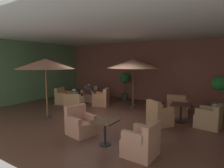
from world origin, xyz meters
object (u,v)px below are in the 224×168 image
at_px(armchair_front_left_south, 90,95).
at_px(potted_tree_mid_left, 125,81).
at_px(armchair_front_left_east, 102,99).
at_px(patron_blue_shirt, 74,96).
at_px(patio_umbrella_center_beige, 45,64).
at_px(potted_tree_left_corner, 218,90).
at_px(open_laptop, 80,91).
at_px(armchair_front_right_east, 80,124).
at_px(armchair_front_left_north, 74,104).
at_px(cafe_table_front_right, 105,126).
at_px(patio_umbrella_tall_red, 133,64).
at_px(armchair_front_right_north, 142,143).
at_px(armchair_mid_center_north, 159,116).
at_px(cafe_table_mid_center, 181,108).
at_px(armchair_mid_center_south, 177,108).
at_px(iced_drink_cup, 81,91).
at_px(patron_by_window, 89,89).
at_px(cafe_table_front_left, 82,95).
at_px(armchair_front_left_west, 64,98).
at_px(armchair_mid_center_east, 209,118).

relative_size(armchair_front_left_south, potted_tree_mid_left, 0.59).
xyz_separation_m(armchair_front_left_east, patron_blue_shirt, (-0.64, -1.35, 0.33)).
height_order(patio_umbrella_center_beige, potted_tree_left_corner, patio_umbrella_center_beige).
bearing_deg(patio_umbrella_center_beige, open_laptop, 101.22).
relative_size(armchair_front_right_east, open_laptop, 2.48).
bearing_deg(potted_tree_mid_left, armchair_front_left_north, -106.45).
distance_m(cafe_table_front_right, armchair_front_right_east, 1.15).
relative_size(armchair_front_left_north, patio_umbrella_tall_red, 0.38).
xyz_separation_m(armchair_front_right_north, armchair_mid_center_north, (-0.41, 2.44, 0.02)).
distance_m(cafe_table_mid_center, potted_tree_left_corner, 2.48).
bearing_deg(armchair_front_left_north, armchair_front_left_east, 65.63).
distance_m(armchair_front_right_north, armchair_mid_center_south, 4.18).
relative_size(cafe_table_mid_center, armchair_mid_center_north, 0.79).
distance_m(cafe_table_mid_center, potted_tree_mid_left, 4.55).
height_order(armchair_front_left_east, iced_drink_cup, armchair_front_left_east).
relative_size(armchair_mid_center_north, iced_drink_cup, 9.08).
bearing_deg(patron_by_window, potted_tree_mid_left, 37.15).
bearing_deg(cafe_table_front_left, open_laptop, -90.89).
xyz_separation_m(potted_tree_left_corner, iced_drink_cup, (-6.15, -2.08, -0.29)).
height_order(armchair_front_right_east, armchair_mid_center_north, armchair_mid_center_north).
distance_m(cafe_table_front_left, patron_blue_shirt, 1.05).
bearing_deg(armchair_front_left_north, armchair_mid_center_south, 21.58).
xyz_separation_m(cafe_table_mid_center, armchair_mid_center_north, (-0.57, -0.82, -0.20)).
height_order(armchair_front_left_north, iced_drink_cup, iced_drink_cup).
distance_m(armchair_front_right_north, potted_tree_mid_left, 6.82).
bearing_deg(armchair_front_left_west, armchair_front_left_east, 18.71).
bearing_deg(armchair_front_right_east, armchair_mid_center_north, 50.17).
relative_size(cafe_table_front_right, open_laptop, 1.93).
relative_size(patio_umbrella_center_beige, iced_drink_cup, 21.84).
bearing_deg(cafe_table_mid_center, iced_drink_cup, 178.89).
bearing_deg(patio_umbrella_tall_red, armchair_front_right_north, -61.05).
height_order(cafe_table_front_left, cafe_table_mid_center, same).
distance_m(armchair_mid_center_east, patron_blue_shirt, 5.78).
bearing_deg(patio_umbrella_center_beige, armchair_front_right_north, -10.35).
height_order(armchair_mid_center_north, patio_umbrella_tall_red, patio_umbrella_tall_red).
bearing_deg(iced_drink_cup, potted_tree_mid_left, 61.27).
xyz_separation_m(armchair_mid_center_south, patron_blue_shirt, (-4.38, -1.69, 0.35)).
distance_m(cafe_table_front_left, cafe_table_front_right, 5.16).
bearing_deg(armchair_front_left_north, iced_drink_cup, 110.07).
height_order(potted_tree_mid_left, patron_by_window, potted_tree_mid_left).
relative_size(cafe_table_mid_center, patio_umbrella_center_beige, 0.33).
xyz_separation_m(cafe_table_front_right, potted_tree_left_corner, (2.35, 5.40, 0.51)).
bearing_deg(potted_tree_left_corner, armchair_front_left_north, -152.80).
bearing_deg(iced_drink_cup, open_laptop, -136.96).
relative_size(armchair_mid_center_east, open_laptop, 2.43).
distance_m(armchair_front_right_north, armchair_front_right_east, 2.24).
bearing_deg(cafe_table_front_right, armchair_front_left_south, 133.19).
bearing_deg(armchair_front_left_north, armchair_front_right_east, -42.69).
xyz_separation_m(armchair_front_left_north, patio_umbrella_center_beige, (0.09, -1.63, 1.90)).
xyz_separation_m(armchair_front_left_north, armchair_mid_center_east, (5.73, 0.67, 0.03)).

